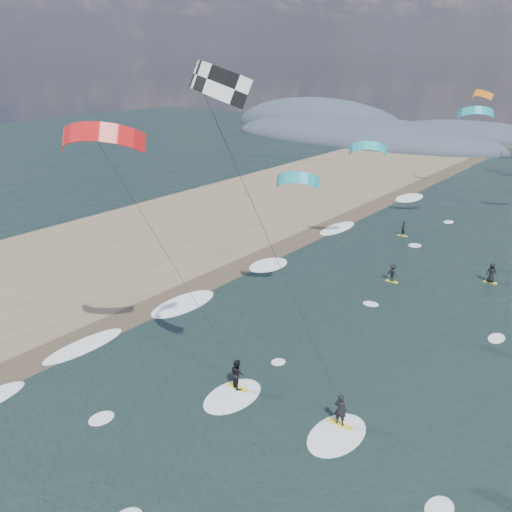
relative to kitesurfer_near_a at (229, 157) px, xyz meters
The scene contains 9 objects.
ground 15.70m from the kitesurfer_near_a, 133.19° to the right, with size 260.00×260.00×0.00m, color black.
sand_strip 31.97m from the kitesurfer_near_a, 167.76° to the left, with size 26.00×240.00×0.00m, color brown.
wet_sand_strip 22.37m from the kitesurfer_near_a, 159.08° to the left, with size 3.00×240.00×0.00m, color #382D23.
coastal_hills 115.62m from the kitesurfer_near_a, 115.06° to the left, with size 80.00×41.00×15.00m.
kitesurfer_near_a is the anchor object (origin of this frame).
kitesurfer_near_b 6.90m from the kitesurfer_near_a, behind, with size 7.29×9.10×16.26m.
far_kitesurfers 32.60m from the kitesurfer_near_a, 92.55° to the left, with size 12.54×13.35×1.76m.
bg_kite_field 55.18m from the kitesurfer_near_a, 94.49° to the left, with size 13.67×76.12×7.84m.
shoreline_surf 23.33m from the kitesurfer_near_a, 143.48° to the left, with size 2.40×79.40×0.11m.
Camera 1 is at (18.94, -14.02, 18.97)m, focal length 40.00 mm.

